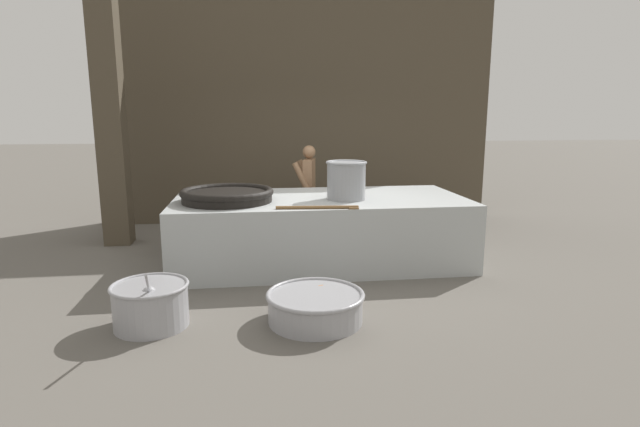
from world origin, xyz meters
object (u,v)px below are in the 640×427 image
at_px(cook, 309,188).
at_px(prep_bowl_meat, 315,305).
at_px(stock_pot, 346,180).
at_px(prep_bowl_vegetables, 151,303).
at_px(giant_wok_near, 227,195).

height_order(cook, prep_bowl_meat, cook).
bearing_deg(stock_pot, prep_bowl_vegetables, -142.21).
relative_size(cook, prep_bowl_meat, 1.56).
height_order(giant_wok_near, cook, cook).
bearing_deg(prep_bowl_meat, cook, 84.60).
xyz_separation_m(cook, prep_bowl_vegetables, (-1.94, -3.44, -0.59)).
bearing_deg(giant_wok_near, prep_bowl_vegetables, -110.93).
bearing_deg(giant_wok_near, cook, 52.67).
height_order(giant_wok_near, prep_bowl_vegetables, giant_wok_near).
bearing_deg(giant_wok_near, stock_pot, -1.00).
bearing_deg(prep_bowl_vegetables, prep_bowl_meat, -3.77).
relative_size(giant_wok_near, prep_bowl_vegetables, 1.25).
xyz_separation_m(giant_wok_near, prep_bowl_vegetables, (-0.68, -1.78, -0.77)).
bearing_deg(giant_wok_near, prep_bowl_meat, -63.83).
xyz_separation_m(giant_wok_near, stock_pot, (1.58, -0.03, 0.18)).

